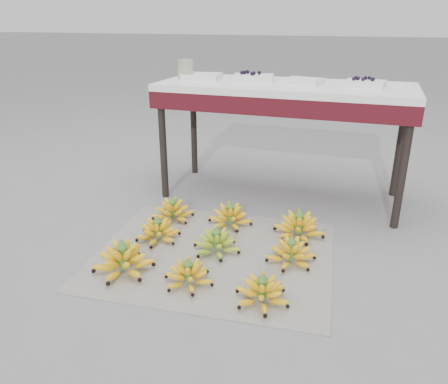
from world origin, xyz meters
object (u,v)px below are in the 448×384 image
(bunch_mid_center, at_px, (217,243))
(bunch_back_center, at_px, (230,217))
(bunch_front_center, at_px, (189,275))
(tray_far_right, at_px, (365,83))
(bunch_back_left, at_px, (173,211))
(bunch_back_right, at_px, (299,227))
(bunch_front_left, at_px, (123,261))
(tray_left, at_px, (253,78))
(bunch_mid_left, at_px, (158,231))
(glass_jar, at_px, (186,70))
(newspaper_mat, at_px, (214,254))
(tray_far_left, at_px, (202,76))
(bunch_mid_right, at_px, (291,253))
(vendor_table, at_px, (284,97))
(tray_right, at_px, (304,81))
(bunch_front_right, at_px, (262,292))

(bunch_mid_center, distance_m, bunch_back_center, 0.34)
(bunch_front_center, relative_size, tray_far_right, 1.07)
(bunch_front_center, distance_m, bunch_mid_center, 0.33)
(bunch_mid_center, bearing_deg, bunch_back_left, 162.19)
(bunch_back_right, bearing_deg, bunch_front_left, -114.94)
(bunch_back_center, relative_size, tray_left, 1.13)
(bunch_back_center, distance_m, tray_left, 0.97)
(bunch_mid_left, bearing_deg, glass_jar, 125.67)
(bunch_mid_center, xyz_separation_m, bunch_back_left, (-0.40, 0.30, -0.00))
(newspaper_mat, xyz_separation_m, tray_far_right, (0.66, 0.96, 0.81))
(newspaper_mat, relative_size, bunch_mid_left, 3.74)
(bunch_mid_center, distance_m, bunch_back_left, 0.50)
(tray_far_left, xyz_separation_m, glass_jar, (-0.10, -0.04, 0.05))
(tray_far_right, distance_m, glass_jar, 1.19)
(bunch_front_left, relative_size, bunch_back_right, 0.89)
(tray_far_left, bearing_deg, tray_far_right, 0.88)
(bunch_mid_right, bearing_deg, bunch_front_left, -150.15)
(bunch_front_left, bearing_deg, bunch_back_right, 32.50)
(bunch_mid_right, relative_size, vendor_table, 0.17)
(bunch_mid_left, bearing_deg, bunch_front_center, -21.91)
(tray_far_left, bearing_deg, tray_right, 0.88)
(bunch_mid_right, xyz_separation_m, bunch_back_right, (-0.01, 0.31, 0.01))
(bunch_mid_left, relative_size, tray_left, 1.12)
(bunch_front_left, xyz_separation_m, glass_jar, (-0.16, 1.22, 0.79))
(tray_left, distance_m, glass_jar, 0.47)
(bunch_back_right, relative_size, vendor_table, 0.23)
(bunch_front_center, relative_size, bunch_front_right, 0.84)
(bunch_front_right, relative_size, bunch_mid_left, 0.99)
(tray_left, bearing_deg, bunch_back_left, -116.57)
(tray_right, relative_size, tray_far_right, 1.02)
(bunch_back_center, height_order, vendor_table, vendor_table)
(newspaper_mat, relative_size, bunch_back_center, 3.71)
(vendor_table, bearing_deg, newspaper_mat, -99.53)
(bunch_mid_center, relative_size, tray_far_left, 1.20)
(tray_far_right, bearing_deg, vendor_table, -177.91)
(bunch_mid_center, bearing_deg, newspaper_mat, -84.60)
(bunch_back_center, distance_m, vendor_table, 0.88)
(bunch_mid_right, distance_m, bunch_back_right, 0.31)
(bunch_front_left, relative_size, tray_left, 1.15)
(bunch_mid_left, bearing_deg, bunch_mid_center, 20.68)
(bunch_mid_right, bearing_deg, bunch_mid_center, -171.90)
(newspaper_mat, xyz_separation_m, tray_left, (-0.07, 0.98, 0.81))
(bunch_mid_center, height_order, bunch_back_left, same)
(newspaper_mat, relative_size, bunch_mid_right, 4.48)
(bunch_front_right, height_order, tray_right, tray_right)
(bunch_front_center, height_order, tray_far_right, tray_far_right)
(bunch_back_center, distance_m, bunch_back_right, 0.42)
(bunch_front_center, height_order, bunch_back_left, bunch_back_left)
(bunch_front_right, height_order, vendor_table, vendor_table)
(bunch_back_left, relative_size, bunch_back_center, 0.97)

